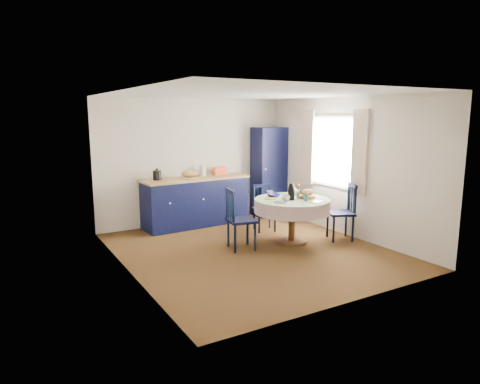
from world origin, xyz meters
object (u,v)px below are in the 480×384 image
Objects in this scene: pantry_cabinet at (269,172)px; mug_b at (306,198)px; cobalt_bowl at (274,195)px; chair_right at (343,211)px; mug_d at (270,194)px; dining_table at (292,206)px; chair_far at (264,207)px; chair_left at (239,219)px; mug_c at (299,193)px; kitchen_counter at (196,201)px; mug_a at (286,198)px.

pantry_cabinet reaches higher than mug_b.
mug_b is at bearing -64.61° from cobalt_bowl.
mug_d is (-1.11, 0.66, 0.32)m from chair_right.
chair_far is (0.05, 0.95, -0.21)m from dining_table.
chair_far is at bearing 70.52° from cobalt_bowl.
chair_right reaches higher than mug_b.
chair_left is 0.85m from mug_d.
mug_c is at bearing 35.19° from dining_table.
cobalt_bowl is (0.74, -1.65, 0.31)m from kitchen_counter.
mug_d is 0.47× the size of cobalt_bowl.
mug_b is at bearing -66.26° from chair_right.
chair_far is (0.96, -1.01, -0.05)m from kitchen_counter.
pantry_cabinet reaches higher than mug_d.
kitchen_counter is 2.15m from mug_c.
dining_table reaches higher than chair_far.
chair_left is (-0.04, -1.79, 0.02)m from kitchen_counter.
chair_left is (-0.95, 0.17, -0.14)m from dining_table.
cobalt_bowl is (-0.49, 0.09, -0.01)m from mug_c.
mug_a is at bearing -88.52° from mug_d.
mug_b is 1.03× the size of mug_d.
kitchen_counter reaches higher than mug_a.
pantry_cabinet is at bearing 56.46° from mug_d.
mug_a is at bearing 148.29° from mug_b.
chair_right is at bearing -89.40° from pantry_cabinet.
pantry_cabinet is at bearing -33.62° from chair_left.
chair_far is at bearing -40.77° from chair_left.
pantry_cabinet reaches higher than chair_far.
mug_b reaches higher than mug_c.
mug_c is 0.54m from mug_d.
kitchen_counter is 1.79m from chair_left.
chair_left is at bearing -77.87° from chair_right.
chair_right is at bearing -1.59° from mug_b.
chair_far is (-0.80, -1.03, -0.52)m from pantry_cabinet.
kitchen_counter is 20.18× the size of mug_c.
chair_far is 7.93× the size of mug_b.
dining_table reaches higher than cobalt_bowl.
mug_b is at bearing -65.62° from mug_d.
pantry_cabinet is 1.92× the size of chair_right.
dining_table is 0.97m from chair_far.
mug_c is at bearing -56.36° from chair_far.
pantry_cabinet is 1.91m from mug_d.
mug_d is at bearing -62.11° from chair_left.
chair_right is 9.20× the size of mug_c.
chair_right reaches higher than mug_c.
chair_far reaches higher than mug_a.
chair_right is 0.88m from mug_b.
mug_a is at bearing -74.70° from chair_right.
mug_b is 1.01× the size of mug_c.
mug_d is (0.71, -1.57, 0.33)m from kitchen_counter.
kitchen_counter is 2.51× the size of chair_far.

